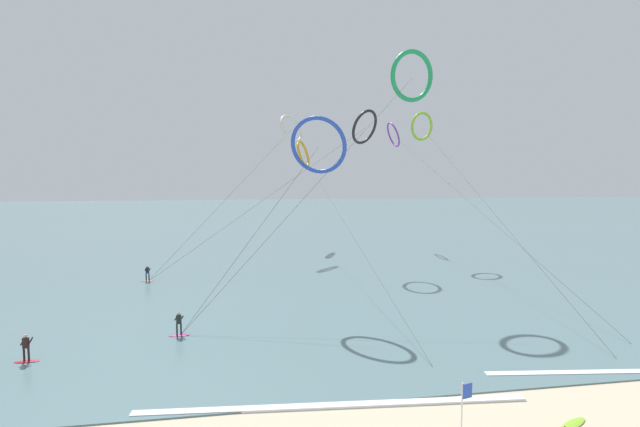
{
  "coord_description": "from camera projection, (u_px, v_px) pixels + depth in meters",
  "views": [
    {
      "loc": [
        -5.77,
        -12.66,
        11.11
      ],
      "look_at": [
        0.0,
        23.05,
        8.17
      ],
      "focal_mm": 25.33,
      "sensor_mm": 36.0,
      "label": 1
    }
  ],
  "objects": [
    {
      "name": "kite_violet",
      "position": [
        394.0,
        135.0,
        71.85
      ],
      "size": [
        2.74,
        46.92,
        19.84
      ],
      "rotation": [
        0.0,
        0.0,
        1.58
      ],
      "color": "purple",
      "rests_on": "ground"
    },
    {
      "name": "kite_cobalt",
      "position": [
        318.0,
        145.0,
        36.56
      ],
      "size": [
        13.11,
        6.66,
        16.0
      ],
      "rotation": [
        0.0,
        0.0,
        2.64
      ],
      "color": "#2647B7",
      "rests_on": "ground"
    },
    {
      "name": "kite_amber",
      "position": [
        303.0,
        154.0,
        71.46
      ],
      "size": [
        3.44,
        50.22,
        16.99
      ],
      "rotation": [
        0.0,
        0.0,
        1.13
      ],
      "color": "orange",
      "rests_on": "ground"
    },
    {
      "name": "kite_ivory",
      "position": [
        291.0,
        129.0,
        63.83
      ],
      "size": [
        19.08,
        17.33,
        19.98
      ],
      "rotation": [
        0.0,
        0.0,
        0.77
      ],
      "color": "silver",
      "rests_on": "ground"
    },
    {
      "name": "kite_charcoal",
      "position": [
        364.0,
        127.0,
        54.58
      ],
      "size": [
        27.05,
        6.52,
        19.22
      ],
      "rotation": [
        0.0,
        0.0,
        3.83
      ],
      "color": "black",
      "rests_on": "ground"
    },
    {
      "name": "beach_flag",
      "position": [
        464.0,
        407.0,
        17.86
      ],
      "size": [
        0.47,
        0.14,
        3.02
      ],
      "color": "silver",
      "rests_on": "ground"
    },
    {
      "name": "wave_crest_mid",
      "position": [
        602.0,
        372.0,
        25.53
      ],
      "size": [
        13.31,
        2.12,
        0.12
      ],
      "primitive_type": "cube",
      "rotation": [
        0.0,
        0.0,
        -0.12
      ],
      "color": "white",
      "rests_on": "ground"
    },
    {
      "name": "surfboard_spare",
      "position": [
        573.0,
        424.0,
        20.23
      ],
      "size": [
        1.94,
        1.28,
        0.2
      ],
      "color": "#8CC62D",
      "rests_on": "ground"
    },
    {
      "name": "surfer_magenta",
      "position": [
        179.0,
        325.0,
        31.31
      ],
      "size": [
        1.4,
        0.68,
        1.7
      ],
      "rotation": [
        0.0,
        0.0,
        0.42
      ],
      "color": "#CC288E",
      "rests_on": "ground"
    },
    {
      "name": "wave_crest_near",
      "position": [
        334.0,
        406.0,
        21.83
      ],
      "size": [
        19.12,
        1.96,
        0.12
      ],
      "primitive_type": "cube",
      "rotation": [
        0.0,
        0.0,
        -0.08
      ],
      "color": "white",
      "rests_on": "ground"
    },
    {
      "name": "sea_water",
      "position": [
        269.0,
        218.0,
        120.59
      ],
      "size": [
        400.0,
        200.0,
        0.08
      ],
      "primitive_type": "cube",
      "color": "slate",
      "rests_on": "ground"
    },
    {
      "name": "surfer_coral",
      "position": [
        148.0,
        274.0,
        47.72
      ],
      "size": [
        1.4,
        0.64,
        1.7
      ],
      "rotation": [
        0.0,
        0.0,
        0.31
      ],
      "color": "#EA7260",
      "rests_on": "ground"
    },
    {
      "name": "kite_lime",
      "position": [
        422.0,
        127.0,
        59.93
      ],
      "size": [
        3.83,
        35.68,
        19.75
      ],
      "rotation": [
        0.0,
        0.0,
        3.54
      ],
      "color": "#8CC62D",
      "rests_on": "ground"
    },
    {
      "name": "kite_emerald",
      "position": [
        412.0,
        76.0,
        40.89
      ],
      "size": [
        22.09,
        9.29,
        22.59
      ],
      "rotation": [
        0.0,
        0.0,
        3.44
      ],
      "color": "#199351",
      "rests_on": "ground"
    },
    {
      "name": "surfer_crimson",
      "position": [
        26.0,
        350.0,
        26.89
      ],
      "size": [
        1.4,
        0.61,
        1.7
      ],
      "rotation": [
        0.0,
        0.0,
        2.98
      ],
      "color": "red",
      "rests_on": "ground"
    }
  ]
}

